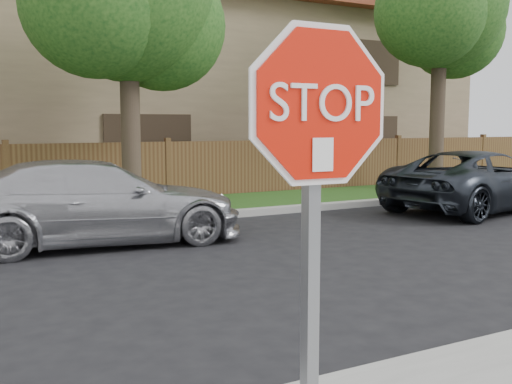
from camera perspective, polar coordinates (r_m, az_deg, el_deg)
far_curb at (r=12.14m, az=-20.90°, el=-3.38°), size 70.00×0.30×0.15m
grass_strip at (r=13.76m, az=-21.82°, el=-2.36°), size 70.00×3.00×0.12m
fence at (r=15.25m, az=-22.64°, el=1.23°), size 70.00×0.12×1.60m
tree_right at (r=19.29m, az=17.54°, el=16.66°), size 4.80×3.90×8.20m
stop_sign at (r=2.73m, az=5.82°, el=1.49°), size 1.01×0.13×2.55m
sedan_right at (r=10.63m, az=-14.92°, el=-0.95°), size 5.19×2.48×1.46m
sedan_far_right at (r=15.27m, az=20.47°, el=1.02°), size 5.51×3.21×1.44m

